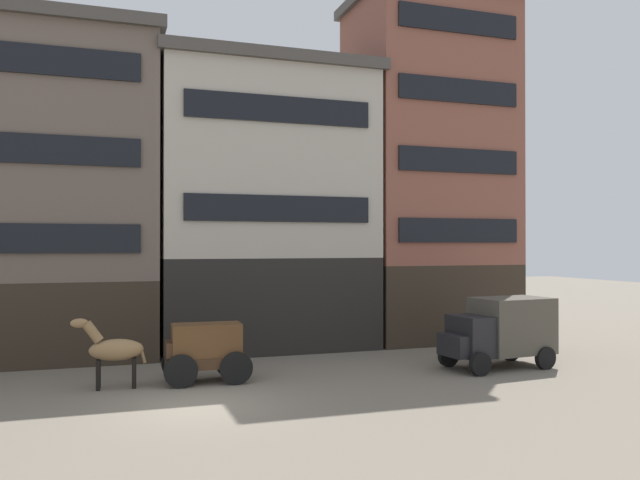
% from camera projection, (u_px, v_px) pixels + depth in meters
% --- Properties ---
extents(ground_plane, '(120.00, 120.00, 0.00)m').
position_uv_depth(ground_plane, '(197.00, 407.00, 18.18)').
color(ground_plane, slate).
extents(building_center_left, '(9.65, 6.37, 13.67)m').
position_uv_depth(building_center_left, '(41.00, 191.00, 26.28)').
color(building_center_left, '#33281E').
rests_on(building_center_left, ground_plane).
extents(building_center_right, '(9.93, 6.37, 12.87)m').
position_uv_depth(building_center_right, '(263.00, 205.00, 29.29)').
color(building_center_right, black).
rests_on(building_center_right, ground_plane).
extents(building_far_right, '(7.78, 6.37, 17.05)m').
position_uv_depth(building_far_right, '(428.00, 167.00, 32.02)').
color(building_far_right, '#33281E').
rests_on(building_far_right, ground_plane).
extents(cargo_wagon, '(2.95, 1.60, 1.98)m').
position_uv_depth(cargo_wagon, '(205.00, 348.00, 21.45)').
color(cargo_wagon, '#3D2819').
rests_on(cargo_wagon, ground_plane).
extents(draft_horse, '(2.35, 0.66, 2.30)m').
position_uv_depth(draft_horse, '(113.00, 349.00, 20.51)').
color(draft_horse, '#937047').
rests_on(draft_horse, ground_plane).
extents(delivery_truck_near, '(4.49, 2.48, 2.62)m').
position_uv_depth(delivery_truck_near, '(500.00, 330.00, 24.03)').
color(delivery_truck_near, black).
rests_on(delivery_truck_near, ground_plane).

